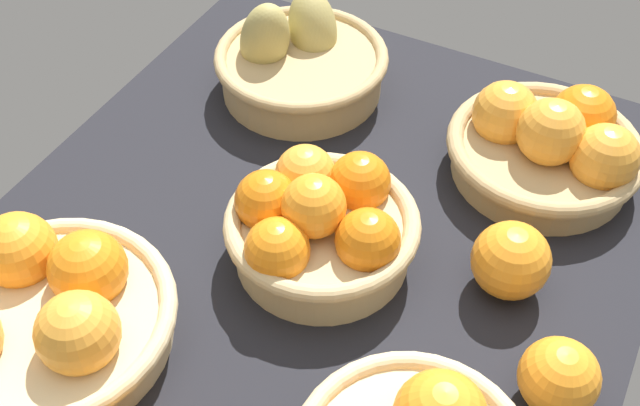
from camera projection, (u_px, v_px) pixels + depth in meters
The scene contains 7 objects.
market_tray at pixel (311, 251), 91.89cm from camera, with size 84.00×72.00×3.00cm, color black.
basket_far_left at pixel (550, 144), 95.82cm from camera, with size 23.43×23.43×11.35cm.
basket_near_left_pears at pixel (299, 62), 107.24cm from camera, with size 23.11×23.11×13.54cm.
basket_near_right at pixel (46, 314), 79.03cm from camera, with size 25.37×25.37×10.61cm.
basket_center at pixel (319, 224), 86.13cm from camera, with size 21.17×21.17×11.89cm.
loose_orange_front_gap at pixel (511, 260), 83.54cm from camera, with size 8.37×8.37×8.37cm, color orange.
loose_orange_back_gap at pixel (559, 377), 74.35cm from camera, with size 7.64×7.64×7.64cm, color orange.
Camera 1 is at (52.37, 28.21, 71.77)cm, focal length 45.15 mm.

